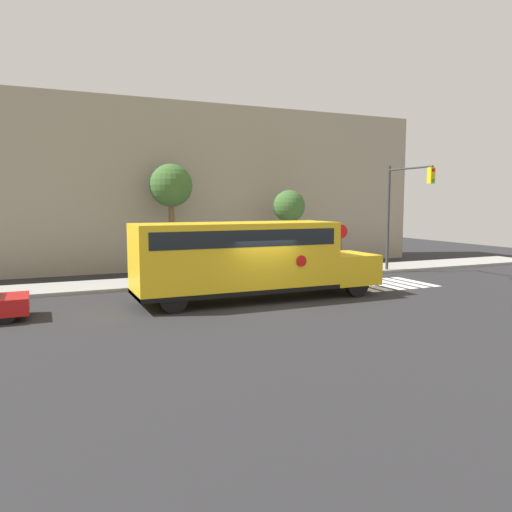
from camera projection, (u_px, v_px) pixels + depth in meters
ground_plane at (263, 304)px, 19.36m from camera, size 60.00×60.00×0.00m
sidewalk_strip at (210, 279)px, 25.28m from camera, size 44.00×3.00×0.15m
building_backdrop at (176, 187)px, 30.68m from camera, size 32.00×4.00×9.74m
crosswalk_stripes at (386, 284)px, 24.18m from camera, size 4.00×3.20×0.01m
school_bus at (247, 256)px, 19.93m from camera, size 10.21×2.57×3.15m
stop_sign at (341, 241)px, 27.40m from camera, size 0.75×0.10×2.72m
traffic_light at (401, 202)px, 26.97m from camera, size 0.28×3.48×5.98m
tree_near_sidewalk at (171, 187)px, 27.16m from camera, size 2.34×2.34×6.04m
tree_far_sidewalk at (289, 207)px, 29.43m from camera, size 1.90×1.90×4.67m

